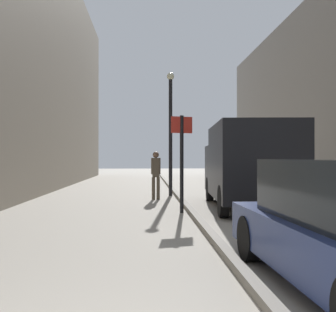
# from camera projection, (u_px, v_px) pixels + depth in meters

# --- Properties ---
(ground_plane) EXTENTS (80.00, 80.00, 0.00)m
(ground_plane) POSITION_uv_depth(u_px,v_px,m) (135.00, 200.00, 13.72)
(ground_plane) COLOR #A8A093
(kerb_strip) EXTENTS (0.16, 40.00, 0.12)m
(kerb_strip) POSITION_uv_depth(u_px,v_px,m) (180.00, 198.00, 13.81)
(kerb_strip) COLOR gray
(kerb_strip) RESTS_ON ground_plane
(pedestrian_main_foreground) EXTENTS (0.33, 0.22, 1.68)m
(pedestrian_main_foreground) POSITION_uv_depth(u_px,v_px,m) (156.00, 172.00, 13.92)
(pedestrian_main_foreground) COLOR brown
(pedestrian_main_foreground) RESTS_ON ground_plane
(delivery_van) EXTENTS (2.47, 5.49, 2.39)m
(delivery_van) POSITION_uv_depth(u_px,v_px,m) (248.00, 164.00, 11.60)
(delivery_van) COLOR black
(delivery_van) RESTS_ON ground_plane
(street_sign_post) EXTENTS (0.58, 0.20, 2.60)m
(street_sign_post) POSITION_uv_depth(u_px,v_px,m) (182.00, 155.00, 10.63)
(street_sign_post) COLOR black
(street_sign_post) RESTS_ON ground_plane
(lamp_post) EXTENTS (0.28, 0.28, 4.76)m
(lamp_post) POSITION_uv_depth(u_px,v_px,m) (171.00, 125.00, 15.37)
(lamp_post) COLOR black
(lamp_post) RESTS_ON ground_plane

